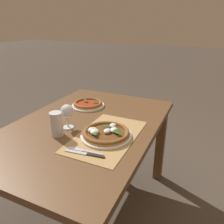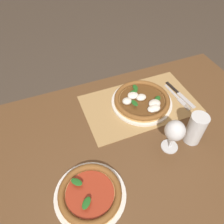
% 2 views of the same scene
% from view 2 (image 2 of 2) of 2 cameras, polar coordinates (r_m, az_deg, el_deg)
% --- Properties ---
extents(ground_plane, '(24.00, 24.00, 0.00)m').
position_cam_2_polar(ground_plane, '(1.61, 5.03, -22.47)').
color(ground_plane, '#473D33').
extents(dining_table, '(1.31, 0.90, 0.74)m').
position_cam_2_polar(dining_table, '(1.04, 7.38, -10.65)').
color(dining_table, brown).
rests_on(dining_table, ground).
extents(paper_placemat, '(0.55, 0.33, 0.00)m').
position_cam_2_polar(paper_placemat, '(1.08, 7.23, 2.11)').
color(paper_placemat, '#A88451').
rests_on(paper_placemat, dining_table).
extents(pizza_near, '(0.30, 0.30, 0.05)m').
position_cam_2_polar(pizza_near, '(1.07, 7.85, 2.99)').
color(pizza_near, silver).
rests_on(pizza_near, paper_placemat).
extents(pizza_far, '(0.25, 0.25, 0.04)m').
position_cam_2_polar(pizza_far, '(0.82, -5.76, -20.51)').
color(pizza_far, silver).
rests_on(pizza_far, dining_table).
extents(wine_glass, '(0.08, 0.08, 0.16)m').
position_cam_2_polar(wine_glass, '(0.87, 16.03, -4.97)').
color(wine_glass, silver).
rests_on(wine_glass, dining_table).
extents(pint_glass, '(0.07, 0.07, 0.15)m').
position_cam_2_polar(pint_glass, '(0.95, 20.94, -4.20)').
color(pint_glass, silver).
rests_on(pint_glass, dining_table).
extents(fork, '(0.03, 0.20, 0.00)m').
position_cam_2_polar(fork, '(1.15, 16.64, 3.75)').
color(fork, '#B7B7BC').
rests_on(fork, paper_placemat).
extents(knife, '(0.04, 0.22, 0.01)m').
position_cam_2_polar(knife, '(1.17, 17.29, 4.38)').
color(knife, black).
rests_on(knife, paper_placemat).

